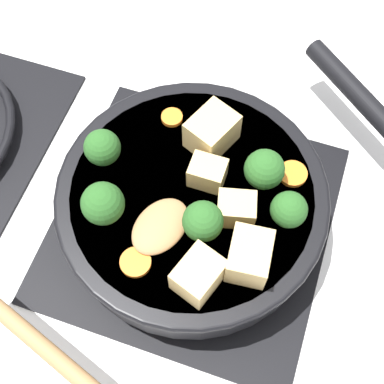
% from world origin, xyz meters
% --- Properties ---
extents(ground_plane, '(2.40, 2.40, 0.00)m').
position_xyz_m(ground_plane, '(0.00, 0.00, 0.00)').
color(ground_plane, white).
extents(front_burner_grate, '(0.31, 0.31, 0.03)m').
position_xyz_m(front_burner_grate, '(0.00, 0.00, 0.01)').
color(front_burner_grate, black).
rests_on(front_burner_grate, ground_plane).
extents(skillet_pan, '(0.40, 0.38, 0.06)m').
position_xyz_m(skillet_pan, '(0.00, -0.00, 0.06)').
color(skillet_pan, black).
rests_on(skillet_pan, front_burner_grate).
extents(wooden_spoon, '(0.23, 0.23, 0.02)m').
position_xyz_m(wooden_spoon, '(-0.13, 0.04, 0.09)').
color(wooden_spoon, '#A87A4C').
rests_on(wooden_spoon, skillet_pan).
extents(tofu_cube_center_large, '(0.06, 0.06, 0.04)m').
position_xyz_m(tofu_cube_center_large, '(0.07, -0.00, 0.10)').
color(tofu_cube_center_large, '#DBB770').
rests_on(tofu_cube_center_large, skillet_pan).
extents(tofu_cube_near_handle, '(0.04, 0.04, 0.03)m').
position_xyz_m(tofu_cube_near_handle, '(-0.01, -0.05, 0.10)').
color(tofu_cube_near_handle, '#DBB770').
rests_on(tofu_cube_near_handle, skillet_pan).
extents(tofu_cube_east_chunk, '(0.03, 0.04, 0.03)m').
position_xyz_m(tofu_cube_east_chunk, '(0.02, -0.01, 0.10)').
color(tofu_cube_east_chunk, '#DBB770').
rests_on(tofu_cube_east_chunk, skillet_pan).
extents(tofu_cube_west_chunk, '(0.05, 0.04, 0.04)m').
position_xyz_m(tofu_cube_west_chunk, '(-0.06, -0.08, 0.10)').
color(tofu_cube_west_chunk, '#DBB770').
rests_on(tofu_cube_west_chunk, skillet_pan).
extents(tofu_cube_back_piece, '(0.05, 0.05, 0.04)m').
position_xyz_m(tofu_cube_back_piece, '(-0.09, -0.04, 0.10)').
color(tofu_cube_back_piece, '#DBB770').
rests_on(tofu_cube_back_piece, skillet_pan).
extents(broccoli_floret_near_spoon, '(0.04, 0.04, 0.05)m').
position_xyz_m(broccoli_floret_near_spoon, '(-0.04, -0.02, 0.11)').
color(broccoli_floret_near_spoon, '#709956').
rests_on(broccoli_floret_near_spoon, skillet_pan).
extents(broccoli_floret_center_top, '(0.04, 0.04, 0.05)m').
position_xyz_m(broccoli_floret_center_top, '(0.03, -0.07, 0.11)').
color(broccoli_floret_center_top, '#709956').
rests_on(broccoli_floret_center_top, skillet_pan).
extents(broccoli_floret_east_rim, '(0.04, 0.04, 0.04)m').
position_xyz_m(broccoli_floret_east_rim, '(0.00, -0.10, 0.11)').
color(broccoli_floret_east_rim, '#709956').
rests_on(broccoli_floret_east_rim, skillet_pan).
extents(broccoli_floret_west_rim, '(0.04, 0.04, 0.05)m').
position_xyz_m(broccoli_floret_west_rim, '(-0.05, 0.07, 0.11)').
color(broccoli_floret_west_rim, '#709956').
rests_on(broccoli_floret_west_rim, skillet_pan).
extents(broccoli_floret_north_edge, '(0.04, 0.04, 0.05)m').
position_xyz_m(broccoli_floret_north_edge, '(0.01, 0.10, 0.11)').
color(broccoli_floret_north_edge, '#709956').
rests_on(broccoli_floret_north_edge, skillet_pan).
extents(carrot_slice_orange_thin, '(0.02, 0.02, 0.01)m').
position_xyz_m(carrot_slice_orange_thin, '(0.08, 0.05, 0.08)').
color(carrot_slice_orange_thin, orange).
rests_on(carrot_slice_orange_thin, skillet_pan).
extents(carrot_slice_near_center, '(0.03, 0.03, 0.01)m').
position_xyz_m(carrot_slice_near_center, '(-0.09, 0.03, 0.08)').
color(carrot_slice_near_center, orange).
rests_on(carrot_slice_near_center, skillet_pan).
extents(carrot_slice_edge_slice, '(0.03, 0.03, 0.01)m').
position_xyz_m(carrot_slice_edge_slice, '(0.05, -0.09, 0.08)').
color(carrot_slice_edge_slice, orange).
rests_on(carrot_slice_edge_slice, skillet_pan).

